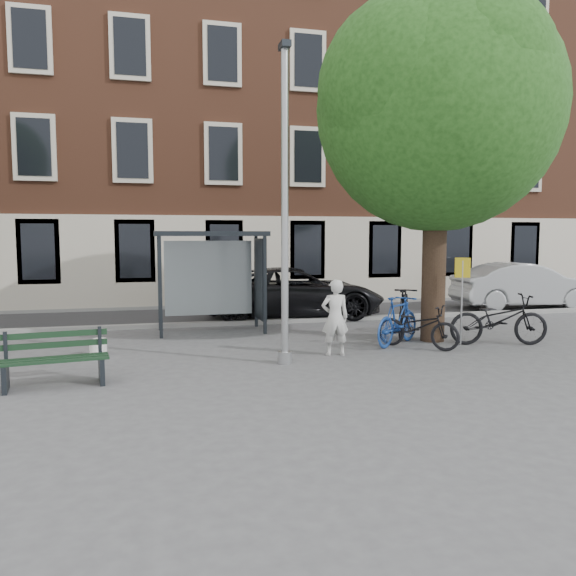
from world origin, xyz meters
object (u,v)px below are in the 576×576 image
Objects in this scene: lamppost at (285,221)px; bench at (54,362)px; bike_a at (499,320)px; bus_shelter at (225,258)px; bike_d at (404,312)px; painter at (335,318)px; bike_b at (398,320)px; notice_sign at (462,281)px; car_silver at (524,286)px; car_dark at (294,292)px; bike_c at (418,326)px.

lamppost is 4.81m from bench.
lamppost reaches higher than bike_a.
bus_shelter reaches higher than bike_d.
painter is 0.85× the size of bike_b.
bike_d is at bearing 31.76° from lamppost.
lamppost is at bearing 1.64° from bench.
bike_a reaches higher than bench.
bench is 0.88× the size of bike_d.
bike_d is (7.72, 2.91, 0.20)m from bench.
lamppost is 3.04× the size of bike_d.
bus_shelter reaches higher than bike_a.
painter is 3.26m from notice_sign.
bus_shelter is 6.90m from bike_a.
bike_a reaches higher than bike_b.
car_dark is at bearing 96.89° from car_silver.
bike_a is (9.35, 1.36, 0.18)m from bench.
bike_d reaches higher than bike_b.
bike_b reaches higher than bike_c.
bench is 15.72m from car_silver.
lamppost is 3.43× the size of bench.
painter is 0.72× the size of bike_a.
notice_sign reaches higher than bike_c.
bench is 9.45m from bike_a.
car_dark is at bearing 60.81° from bike_c.
painter is at bearing -152.17° from notice_sign.
bike_d is at bearing 31.71° from bike_c.
lamppost reaches higher than notice_sign.
bike_c is 5.55m from car_dark.
bike_a is (5.22, 0.68, -2.20)m from lamppost.
lamppost reaches higher than painter.
painter is 4.03m from bike_a.
lamppost reaches higher than car_silver.
bike_c is 0.34× the size of car_dark.
bus_shelter is 3.32m from car_dark.
lamppost is at bearing 167.98° from car_dark.
bus_shelter reaches higher than painter.
notice_sign reaches higher than painter.
bike_c is at bearing 101.56° from bike_a.
bike_b is (1.77, 0.74, -0.24)m from painter.
painter is at bearing 4.68° from bench.
bike_d reaches higher than bike_c.
car_dark is at bearing 73.84° from lamppost.
car_dark is (5.89, 6.79, 0.36)m from bench.
bike_a is 1.19× the size of bike_c.
car_silver is at bearing -143.53° from painter.
bike_d is at bearing 60.57° from bike_a.
bench is 0.32× the size of car_dark.
car_silver is at bearing 18.17° from bench.
lamppost is at bearing 74.64° from bike_b.
bench is 8.25m from bike_d.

